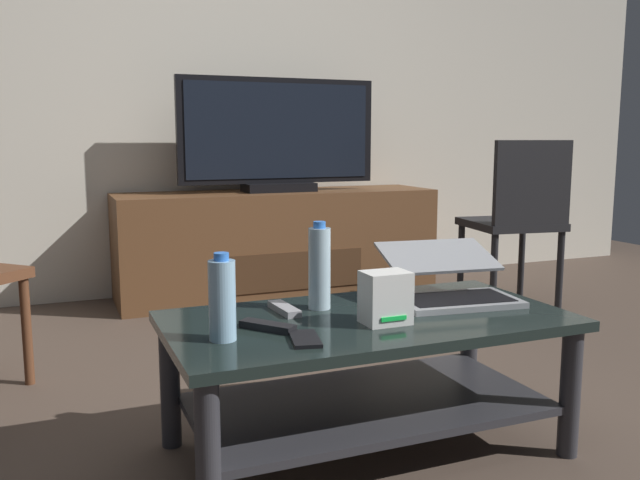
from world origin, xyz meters
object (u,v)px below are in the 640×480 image
dining_chair (518,215)px  laptop (449,282)px  water_bottle_near (319,268)px  water_bottle_far (222,299)px  tv_remote (268,326)px  soundbar_remote (284,309)px  coffee_table (367,358)px  cell_phone (305,339)px  media_cabinet (278,243)px  television (278,137)px  router_box (385,298)px

dining_chair → laptop: (-1.12, -1.06, -0.05)m
dining_chair → laptop: bearing=-136.4°
water_bottle_near → water_bottle_far: (-0.35, -0.21, -0.02)m
tv_remote → soundbar_remote: size_ratio=1.00×
dining_chair → soundbar_remote: 1.94m
water_bottle_far → coffee_table: bearing=9.0°
dining_chair → tv_remote: 2.12m
laptop → cell_phone: size_ratio=2.95×
water_bottle_far → media_cabinet: bearing=67.7°
tv_remote → soundbar_remote: 0.19m
television → laptop: 1.99m
coffee_table → laptop: bearing=14.4°
laptop → soundbar_remote: bearing=174.9°
soundbar_remote → dining_chair: bearing=27.9°
water_bottle_near → dining_chair: bearing=33.2°
laptop → water_bottle_near: (-0.43, 0.05, 0.07)m
router_box → tv_remote: bearing=169.3°
coffee_table → television: size_ratio=0.99×
laptop → router_box: (-0.32, -0.17, 0.02)m
laptop → water_bottle_far: size_ratio=1.82×
tv_remote → soundbar_remote: bearing=18.8°
dining_chair → router_box: size_ratio=6.25×
laptop → tv_remote: (-0.64, -0.11, -0.05)m
media_cabinet → dining_chair: (1.03, -0.90, 0.22)m
cell_phone → television: bearing=85.4°
media_cabinet → cell_phone: bearing=-107.0°
television → cell_phone: television is taller
dining_chair → soundbar_remote: dining_chair is taller
laptop → soundbar_remote: size_ratio=2.58×
tv_remote → media_cabinet: bearing=32.2°
media_cabinet → water_bottle_near: size_ratio=7.06×
dining_chair → water_bottle_near: bearing=-146.8°
router_box → water_bottle_near: water_bottle_near is taller
water_bottle_far → tv_remote: size_ratio=1.42×
water_bottle_far → tv_remote: water_bottle_far is taller
router_box → tv_remote: 0.34m
tv_remote → soundbar_remote: same height
dining_chair → soundbar_remote: bearing=-148.6°
tv_remote → coffee_table: bearing=-33.5°
coffee_table → dining_chair: bearing=38.4°
router_box → coffee_table: bearing=97.3°
tv_remote → laptop: bearing=-28.6°
water_bottle_near → cell_phone: 0.35m
dining_chair → router_box: (-1.43, -1.23, -0.04)m
laptop → television: bearing=87.4°
dining_chair → laptop: size_ratio=2.22×
coffee_table → dining_chair: dining_chair is taller
television → laptop: bearing=-92.6°
television → router_box: bearing=-100.9°
television → tv_remote: bearing=-109.7°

